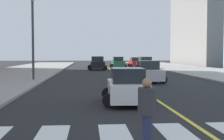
{
  "coord_description": "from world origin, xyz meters",
  "views": [
    {
      "loc": [
        -3.47,
        -3.53,
        2.3
      ],
      "look_at": [
        -1.33,
        22.67,
        0.92
      ],
      "focal_mm": 47.23,
      "sensor_mm": 36.0,
      "label": 1
    }
  ],
  "objects_px": {
    "car_silver_fourth": "(148,72)",
    "pedestrian_crossing": "(147,111)",
    "car_white_second": "(127,87)",
    "car_green_third": "(118,63)",
    "car_red_sixth": "(135,62)",
    "car_yellow_fifth": "(145,63)",
    "street_lamp": "(33,30)",
    "car_black_nearest": "(97,64)"
  },
  "relations": [
    {
      "from": "car_black_nearest",
      "to": "car_yellow_fifth",
      "type": "bearing_deg",
      "value": 7.06
    },
    {
      "from": "car_silver_fourth",
      "to": "car_yellow_fifth",
      "type": "distance_m",
      "value": 21.53
    },
    {
      "from": "car_yellow_fifth",
      "to": "car_red_sixth",
      "type": "xyz_separation_m",
      "value": [
        -0.14,
        8.88,
        -0.08
      ]
    },
    {
      "from": "car_black_nearest",
      "to": "pedestrian_crossing",
      "type": "relative_size",
      "value": 2.64
    },
    {
      "from": "car_black_nearest",
      "to": "car_yellow_fifth",
      "type": "relative_size",
      "value": 1.04
    },
    {
      "from": "pedestrian_crossing",
      "to": "car_red_sixth",
      "type": "bearing_deg",
      "value": -7.14
    },
    {
      "from": "car_silver_fourth",
      "to": "street_lamp",
      "type": "xyz_separation_m",
      "value": [
        -9.76,
        1.82,
        3.55
      ]
    },
    {
      "from": "car_green_third",
      "to": "street_lamp",
      "type": "bearing_deg",
      "value": 68.07
    },
    {
      "from": "car_green_third",
      "to": "car_silver_fourth",
      "type": "height_order",
      "value": "car_green_third"
    },
    {
      "from": "car_yellow_fifth",
      "to": "street_lamp",
      "type": "bearing_deg",
      "value": 53.64
    },
    {
      "from": "car_red_sixth",
      "to": "street_lamp",
      "type": "relative_size",
      "value": 0.57
    },
    {
      "from": "car_yellow_fifth",
      "to": "street_lamp",
      "type": "xyz_separation_m",
      "value": [
        -13.67,
        -19.35,
        3.47
      ]
    },
    {
      "from": "car_white_second",
      "to": "car_green_third",
      "type": "xyz_separation_m",
      "value": [
        3.33,
        36.67,
        0.12
      ]
    },
    {
      "from": "pedestrian_crossing",
      "to": "car_silver_fourth",
      "type": "bearing_deg",
      "value": -10.09
    },
    {
      "from": "car_green_third",
      "to": "car_yellow_fifth",
      "type": "bearing_deg",
      "value": 127.26
    },
    {
      "from": "car_green_third",
      "to": "car_red_sixth",
      "type": "height_order",
      "value": "car_green_third"
    },
    {
      "from": "car_white_second",
      "to": "car_green_third",
      "type": "height_order",
      "value": "car_green_third"
    },
    {
      "from": "car_silver_fourth",
      "to": "pedestrian_crossing",
      "type": "height_order",
      "value": "car_silver_fourth"
    },
    {
      "from": "car_white_second",
      "to": "street_lamp",
      "type": "distance_m",
      "value": 14.43
    },
    {
      "from": "car_silver_fourth",
      "to": "pedestrian_crossing",
      "type": "distance_m",
      "value": 17.69
    },
    {
      "from": "car_red_sixth",
      "to": "street_lamp",
      "type": "bearing_deg",
      "value": 62.51
    },
    {
      "from": "car_green_third",
      "to": "car_red_sixth",
      "type": "relative_size",
      "value": 1.06
    },
    {
      "from": "car_black_nearest",
      "to": "car_red_sixth",
      "type": "distance_m",
      "value": 12.41
    },
    {
      "from": "car_black_nearest",
      "to": "car_yellow_fifth",
      "type": "xyz_separation_m",
      "value": [
        7.55,
        1.08,
        -0.04
      ]
    },
    {
      "from": "car_black_nearest",
      "to": "pedestrian_crossing",
      "type": "xyz_separation_m",
      "value": [
        0.03,
        -37.4,
        0.01
      ]
    },
    {
      "from": "car_red_sixth",
      "to": "street_lamp",
      "type": "height_order",
      "value": "street_lamp"
    },
    {
      "from": "car_black_nearest",
      "to": "street_lamp",
      "type": "height_order",
      "value": "street_lamp"
    },
    {
      "from": "car_white_second",
      "to": "pedestrian_crossing",
      "type": "distance_m",
      "value": 6.82
    },
    {
      "from": "car_black_nearest",
      "to": "street_lamp",
      "type": "distance_m",
      "value": 19.57
    },
    {
      "from": "car_green_third",
      "to": "car_red_sixth",
      "type": "bearing_deg",
      "value": -132.78
    },
    {
      "from": "car_red_sixth",
      "to": "pedestrian_crossing",
      "type": "bearing_deg",
      "value": 79.25
    },
    {
      "from": "car_yellow_fifth",
      "to": "car_red_sixth",
      "type": "distance_m",
      "value": 8.89
    },
    {
      "from": "car_white_second",
      "to": "car_red_sixth",
      "type": "distance_m",
      "value": 41.15
    },
    {
      "from": "car_white_second",
      "to": "car_red_sixth",
      "type": "bearing_deg",
      "value": 82.23
    },
    {
      "from": "car_yellow_fifth",
      "to": "street_lamp",
      "type": "distance_m",
      "value": 23.94
    },
    {
      "from": "car_white_second",
      "to": "car_yellow_fifth",
      "type": "xyz_separation_m",
      "value": [
        7.1,
        31.68,
        0.13
      ]
    },
    {
      "from": "car_black_nearest",
      "to": "car_red_sixth",
      "type": "bearing_deg",
      "value": 52.32
    },
    {
      "from": "car_white_second",
      "to": "car_black_nearest",
      "type": "bearing_deg",
      "value": 92.81
    },
    {
      "from": "car_black_nearest",
      "to": "pedestrian_crossing",
      "type": "distance_m",
      "value": 37.4
    },
    {
      "from": "car_silver_fourth",
      "to": "car_yellow_fifth",
      "type": "bearing_deg",
      "value": -101.27
    },
    {
      "from": "car_green_third",
      "to": "car_yellow_fifth",
      "type": "relative_size",
      "value": 0.98
    },
    {
      "from": "car_silver_fourth",
      "to": "car_yellow_fifth",
      "type": "relative_size",
      "value": 0.91
    }
  ]
}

